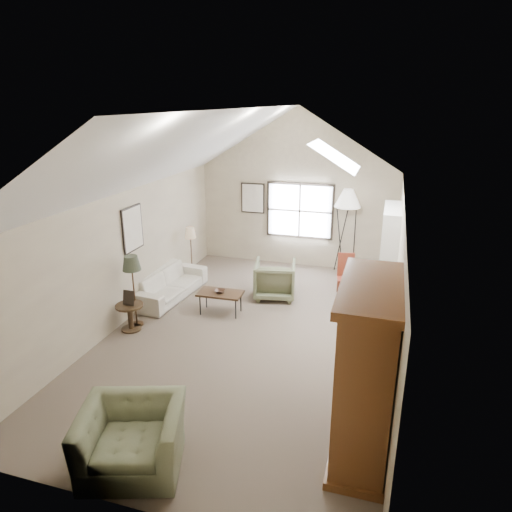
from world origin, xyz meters
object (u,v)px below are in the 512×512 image
(side_table, at_px, (130,317))
(side_chair, at_px, (346,275))
(coffee_table, at_px, (221,303))
(sofa, at_px, (169,284))
(armchair_far, at_px, (275,279))
(armoire, at_px, (366,372))
(armchair_near, at_px, (132,438))

(side_table, xyz_separation_m, side_chair, (3.69, 2.78, 0.21))
(coffee_table, xyz_separation_m, side_table, (-1.37, -1.14, 0.03))
(side_chair, bearing_deg, coffee_table, -155.64)
(sofa, height_order, armchair_far, armchair_far)
(armchair_far, bearing_deg, side_table, 34.46)
(coffee_table, bearing_deg, sofa, 161.62)
(armchair_far, relative_size, coffee_table, 1.00)
(armoire, xyz_separation_m, sofa, (-4.38, 3.53, -0.80))
(armoire, height_order, armchair_near, armoire)
(armoire, bearing_deg, coffee_table, 134.41)
(armoire, bearing_deg, armchair_far, 117.32)
(sofa, xyz_separation_m, armchair_far, (2.22, 0.65, 0.11))
(armoire, distance_m, side_table, 4.86)
(sofa, height_order, coffee_table, sofa)
(armoire, distance_m, armchair_near, 2.84)
(armoire, bearing_deg, side_table, 156.24)
(armchair_far, distance_m, coffee_table, 1.41)
(armoire, height_order, side_chair, armoire)
(sofa, bearing_deg, armchair_far, -68.39)
(sofa, relative_size, armchair_near, 1.76)
(armchair_near, distance_m, side_chair, 6.04)
(armchair_far, relative_size, side_chair, 0.95)
(coffee_table, distance_m, side_table, 1.79)
(armchair_far, bearing_deg, side_chair, -171.26)
(armchair_far, bearing_deg, coffee_table, 41.53)
(side_table, distance_m, side_chair, 4.63)
(armoire, xyz_separation_m, armchair_far, (-2.16, 4.18, -0.69))
(armoire, distance_m, sofa, 5.68)
(coffee_table, distance_m, side_chair, 2.85)
(coffee_table, relative_size, side_table, 1.73)
(armchair_near, relative_size, armchair_far, 1.31)
(armoire, height_order, coffee_table, armoire)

